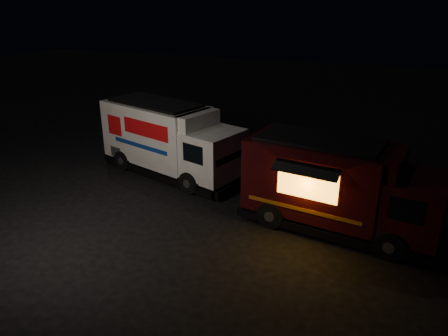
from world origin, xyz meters
TOP-DOWN VIEW (x-y plane):
  - ground at (0.00, 0.00)m, footprint 80.00×80.00m
  - white_truck at (-2.40, 3.44)m, footprint 7.41×4.51m
  - red_truck at (5.12, 0.96)m, footprint 7.04×3.60m

SIDE VIEW (x-z plane):
  - ground at x=0.00m, z-range 0.00..0.00m
  - red_truck at x=5.12m, z-range 0.00..3.12m
  - white_truck at x=-2.40m, z-range 0.00..3.18m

